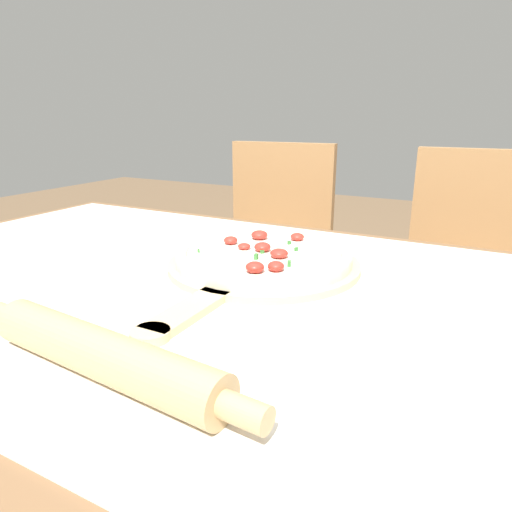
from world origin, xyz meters
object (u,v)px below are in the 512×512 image
at_px(chair_left, 272,252).
at_px(pizza_peel, 259,267).
at_px(rolling_pin, 103,355).
at_px(chair_right, 469,282).
at_px(pizza, 264,254).

bearing_deg(chair_left, pizza_peel, -69.31).
distance_m(rolling_pin, chair_left, 1.18).
xyz_separation_m(pizza_peel, chair_left, (-0.33, 0.73, -0.22)).
relative_size(rolling_pin, chair_left, 0.45).
distance_m(pizza_peel, rolling_pin, 0.37).
bearing_deg(chair_right, chair_left, 178.40).
distance_m(pizza_peel, pizza, 0.03).
bearing_deg(pizza, rolling_pin, -87.99).
xyz_separation_m(pizza_peel, rolling_pin, (0.01, -0.37, 0.02)).
xyz_separation_m(rolling_pin, chair_left, (-0.34, 1.11, -0.24)).
bearing_deg(pizza_peel, chair_right, 66.84).
bearing_deg(rolling_pin, chair_right, 74.83).
distance_m(chair_left, chair_right, 0.64).
relative_size(pizza_peel, chair_left, 0.56).
xyz_separation_m(pizza, chair_right, (0.31, 0.72, -0.23)).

